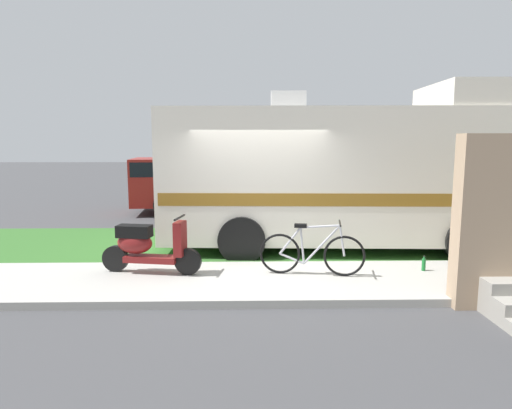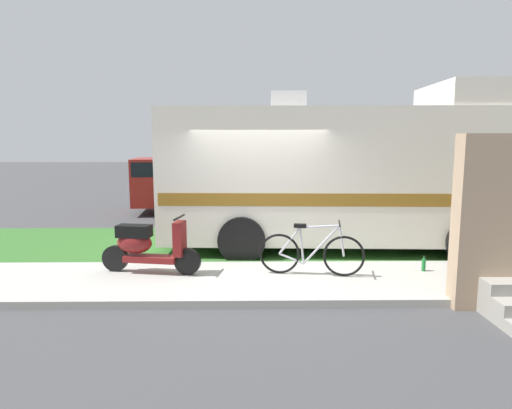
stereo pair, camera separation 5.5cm
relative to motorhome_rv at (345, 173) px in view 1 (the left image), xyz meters
The scene contains 8 objects.
ground_plane 2.74m from the motorhome_rv, 146.71° to the right, with size 80.00×80.00×0.00m, color #424244.
sidewalk 3.41m from the motorhome_rv, 127.37° to the right, with size 24.00×2.00×0.12m.
grass_strip 2.45m from the motorhome_rv, behind, with size 24.00×3.40×0.08m.
motorhome_rv is the anchor object (origin of this frame).
scooter 4.37m from the motorhome_rv, 151.05° to the right, with size 1.69×0.58×0.97m.
bicycle 2.69m from the motorhome_rv, 114.10° to the right, with size 1.70×0.52×0.89m.
pickup_truck_near 6.13m from the motorhome_rv, 124.06° to the left, with size 5.91×2.41×1.74m.
bottle_green 2.64m from the motorhome_rv, 65.16° to the right, with size 0.07×0.07×0.26m.
Camera 1 is at (-0.22, -8.08, 2.31)m, focal length 31.28 mm.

